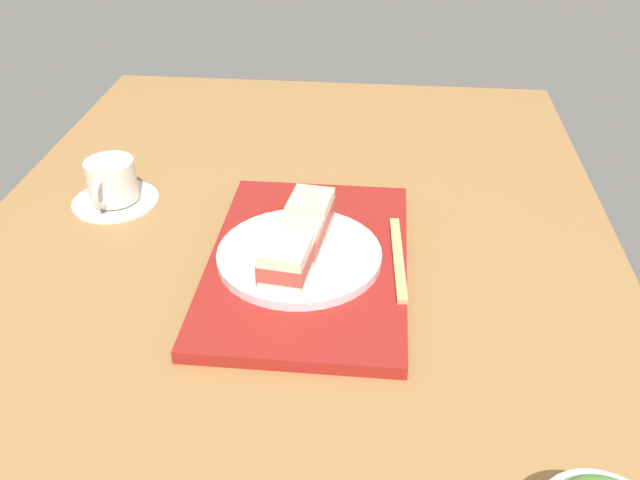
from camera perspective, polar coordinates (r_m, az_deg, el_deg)
ground_plane at (r=103.09cm, az=-2.60°, el=-1.55°), size 140.00×100.00×3.00cm
serving_tray at (r=98.12cm, az=-0.99°, el=-1.83°), size 42.79×28.12×1.83cm
sandwich_plate at (r=96.71cm, az=-1.74°, el=-1.28°), size 23.43×23.43×1.35cm
sandwich_near at (r=89.76cm, az=-2.85°, el=-1.80°), size 8.37×7.09×5.39cm
sandwich_middle at (r=95.11cm, az=-1.77°, el=0.12°), size 8.28×7.12×4.36cm
sandwich_far at (r=100.10cm, az=-0.81°, el=2.29°), size 8.14×6.94×5.17cm
chopsticks_pair at (r=97.38cm, az=6.55°, el=-1.48°), size 20.19×2.66×0.70cm
coffee_cup at (r=117.52cm, az=-16.98°, el=4.44°), size 14.23×14.23×7.58cm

